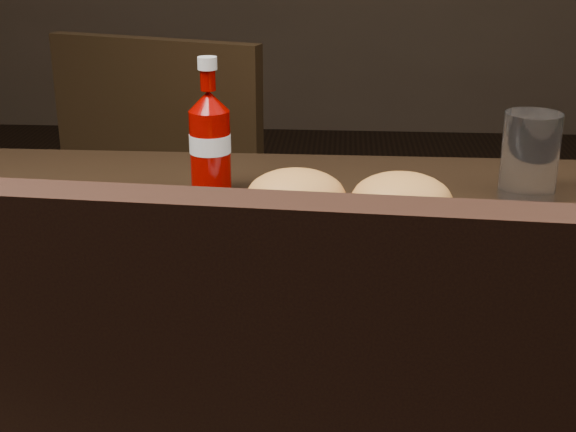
# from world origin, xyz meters

# --- Properties ---
(dining_table) EXTENTS (1.20, 0.80, 0.04)m
(dining_table) POSITION_xyz_m (0.00, 0.00, 0.73)
(dining_table) COLOR black
(dining_table) RESTS_ON ground
(chair_far) EXTENTS (0.54, 0.54, 0.04)m
(chair_far) POSITION_xyz_m (-0.29, 0.80, 0.43)
(chair_far) COLOR black
(chair_far) RESTS_ON ground
(plate) EXTENTS (0.27, 0.27, 0.01)m
(plate) POSITION_xyz_m (-0.07, -0.01, 0.76)
(plate) COLOR white
(plate) RESTS_ON dining_table
(sandwich_half_a) EXTENTS (0.09, 0.09, 0.02)m
(sandwich_half_a) POSITION_xyz_m (-0.06, -0.01, 0.77)
(sandwich_half_a) COLOR #F8E0C2
(sandwich_half_a) RESTS_ON plate
(sandwich_half_b) EXTENTS (0.09, 0.09, 0.02)m
(sandwich_half_b) POSITION_xyz_m (0.05, -0.01, 0.77)
(sandwich_half_b) COLOR beige
(sandwich_half_b) RESTS_ON plate
(fries_pile) EXTENTS (0.15, 0.15, 0.05)m
(fries_pile) POSITION_xyz_m (-0.12, -0.01, 0.78)
(fries_pile) COLOR #AD341B
(fries_pile) RESTS_ON plate
(ketchup_bottle) EXTENTS (0.06, 0.06, 0.10)m
(ketchup_bottle) POSITION_xyz_m (-0.18, 0.20, 0.81)
(ketchup_bottle) COLOR #840200
(ketchup_bottle) RESTS_ON dining_table
(tumbler) EXTENTS (0.09, 0.09, 0.11)m
(tumbler) POSITION_xyz_m (0.22, 0.22, 0.81)
(tumbler) COLOR white
(tumbler) RESTS_ON dining_table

